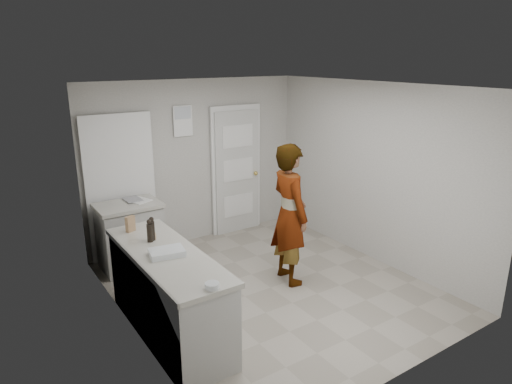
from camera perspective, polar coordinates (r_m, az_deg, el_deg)
ground at (r=5.91m, az=1.85°, el=-11.86°), size 4.00×4.00×0.00m
room_shell at (r=7.03m, az=-8.55°, el=1.68°), size 4.00×4.00×4.00m
main_counter at (r=4.94m, az=-10.86°, el=-12.73°), size 0.64×1.96×0.93m
side_counter at (r=6.49m, az=-15.40°, el=-5.61°), size 0.84×0.61×0.93m
person at (r=5.76m, az=4.22°, el=-2.80°), size 0.52×0.72×1.81m
cake_mix_box at (r=5.32m, az=-15.44°, el=-3.86°), size 0.12×0.09×0.18m
spice_jar at (r=5.06m, az=-12.63°, el=-5.39°), size 0.05×0.05×0.07m
oil_cruet_a at (r=4.97m, az=-13.14°, el=-4.77°), size 0.06×0.06×0.25m
oil_cruet_b at (r=5.00m, az=-12.87°, el=-4.54°), size 0.06×0.06×0.26m
baking_dish at (r=4.65m, az=-11.09°, el=-7.44°), size 0.38×0.30×0.06m
egg_bowl at (r=3.98m, az=-5.50°, el=-11.57°), size 0.13×0.13×0.05m
papers at (r=6.42m, az=-14.49°, el=-1.01°), size 0.34×0.38×0.01m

